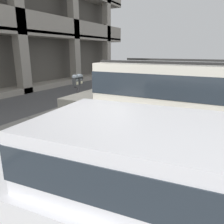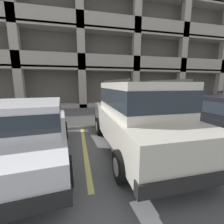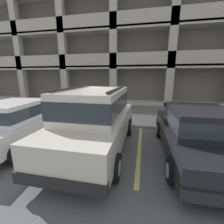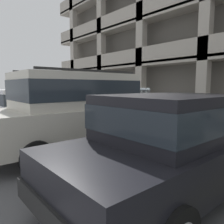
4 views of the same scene
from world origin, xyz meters
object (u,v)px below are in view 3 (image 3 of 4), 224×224
(silver_suv, at_px, (96,117))
(red_sedan, at_px, (18,121))
(dark_hatchback, at_px, (196,132))
(parking_meter_near, at_px, (114,101))
(parking_garage, at_px, (123,14))

(silver_suv, height_order, red_sedan, silver_suv)
(silver_suv, height_order, dark_hatchback, silver_suv)
(parking_meter_near, bearing_deg, red_sedan, -137.94)
(red_sedan, relative_size, parking_garage, 0.14)
(dark_hatchback, xyz_separation_m, parking_meter_near, (-2.89, 2.47, 0.40))
(silver_suv, height_order, parking_meter_near, silver_suv)
(silver_suv, distance_m, parking_meter_near, 2.48)
(dark_hatchback, distance_m, parking_meter_near, 3.83)
(red_sedan, distance_m, parking_meter_near, 3.95)
(dark_hatchback, height_order, parking_garage, parking_garage)
(parking_garage, bearing_deg, parking_meter_near, -83.75)
(silver_suv, bearing_deg, parking_garage, 95.03)
(red_sedan, xyz_separation_m, parking_meter_near, (2.92, 2.63, 0.40))
(red_sedan, distance_m, parking_garage, 16.19)
(dark_hatchback, bearing_deg, silver_suv, 179.54)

